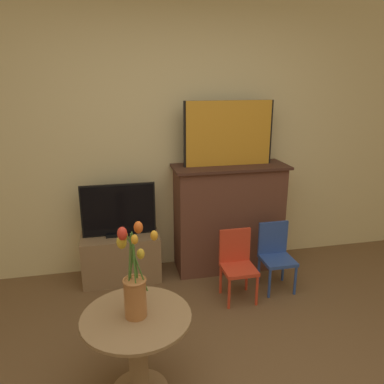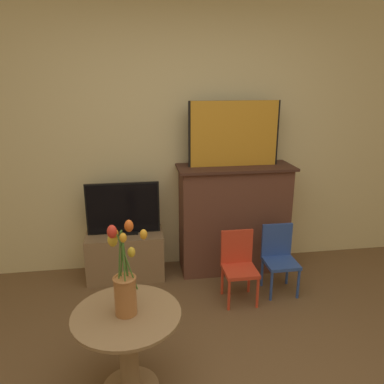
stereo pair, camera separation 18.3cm
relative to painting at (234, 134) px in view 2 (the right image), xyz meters
name	(u,v)px [view 2 (the right image)]	position (x,y,z in m)	size (l,w,h in m)	color
wall_back	(181,133)	(-0.47, 0.22, -0.02)	(8.00, 0.06, 2.70)	beige
fireplace_mantel	(233,217)	(0.02, -0.01, -0.82)	(1.10, 0.43, 1.06)	brown
painting	(234,134)	(0.00, 0.00, 0.00)	(0.86, 0.03, 0.60)	black
tv_stand	(126,254)	(-1.05, -0.02, -1.14)	(0.72, 0.39, 0.45)	olive
tv_monitor	(123,209)	(-1.05, -0.02, -0.68)	(0.68, 0.12, 0.49)	black
chair_red	(239,263)	(-0.08, -0.57, -1.03)	(0.28, 0.28, 0.61)	red
chair_blue	(279,255)	(0.32, -0.48, -1.03)	(0.28, 0.28, 0.61)	#2D4C99
side_table	(128,341)	(-1.00, -1.47, -1.01)	(0.64, 0.64, 0.55)	#99754C
vase_tulips	(124,282)	(-1.01, -1.46, -0.62)	(0.22, 0.18, 0.55)	#AD6B38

